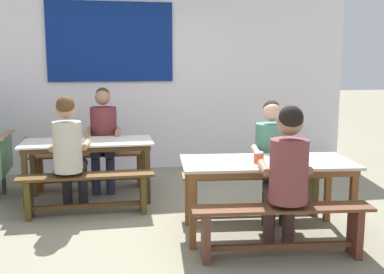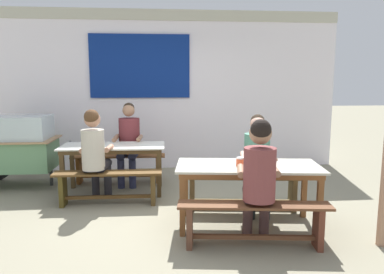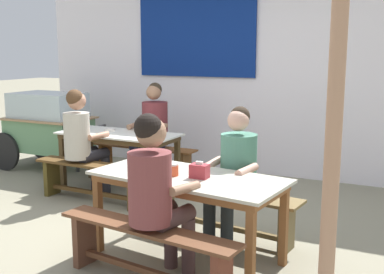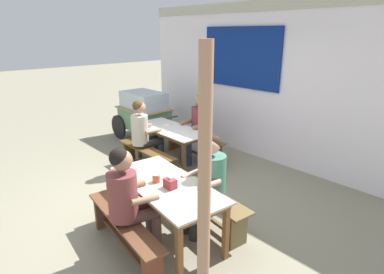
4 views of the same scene
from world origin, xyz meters
The scene contains 16 objects.
ground_plane centered at (0.00, 0.00, 0.00)m, with size 40.00×40.00×0.00m, color gray.
backdrop_wall centered at (-0.02, 2.67, 1.56)m, with size 6.37×0.23×2.97m.
dining_table_far centered at (-0.93, 1.08, 0.65)m, with size 1.54×0.70×0.73m.
dining_table_near centered at (0.77, -0.38, 0.65)m, with size 1.70×0.92×0.73m.
bench_far_back centered at (-0.92, 1.65, 0.29)m, with size 1.54×0.31×0.46m.
bench_far_front centered at (-0.94, 0.52, 0.31)m, with size 1.46×0.29×0.46m.
bench_near_back centered at (0.83, 0.18, 0.31)m, with size 1.58×0.50×0.46m.
bench_near_front centered at (0.70, -0.94, 0.30)m, with size 1.55×0.44×0.46m.
food_cart centered at (-2.52, 1.56, 0.67)m, with size 1.56×0.85×1.13m.
person_center_facing centered at (-0.73, 1.58, 0.75)m, with size 0.47×0.58×1.33m.
person_right_near_table centered at (1.00, 0.09, 0.71)m, with size 0.48×0.57×1.26m.
person_left_back_turned centered at (-1.11, 0.60, 0.74)m, with size 0.44×0.58×1.31m.
person_near_front centered at (0.75, -0.88, 0.75)m, with size 0.48×0.56×1.31m.
tissue_box centered at (0.89, -0.42, 0.78)m, with size 0.15×0.10×0.14m.
condiment_jar centered at (0.66, -0.44, 0.78)m, with size 0.09×0.09×0.10m.
soup_bowl centered at (-1.13, 1.17, 0.74)m, with size 0.14×0.14×0.04m, color silver.
Camera 2 is at (-0.24, -4.40, 1.67)m, focal length 34.40 mm.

